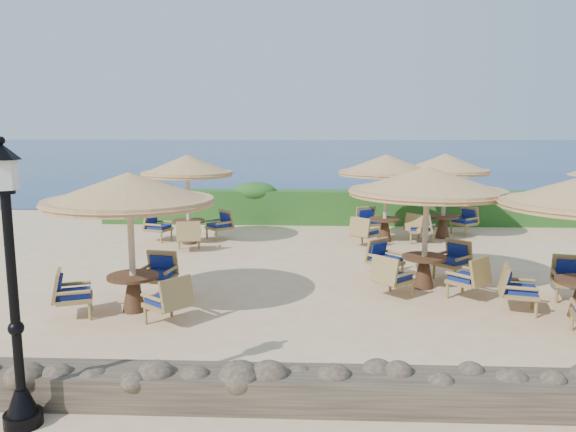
{
  "coord_description": "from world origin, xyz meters",
  "views": [
    {
      "loc": [
        -1.4,
        -12.8,
        3.5
      ],
      "look_at": [
        -2.02,
        0.83,
        1.3
      ],
      "focal_mm": 35.0,
      "sensor_mm": 36.0,
      "label": 1
    }
  ],
  "objects_px": {
    "cafe_set_1": "(427,199)",
    "cafe_set_3": "(188,181)",
    "cafe_set_0": "(130,208)",
    "cafe_set_4": "(386,178)",
    "lamp_post": "(14,299)",
    "cafe_set_5": "(445,175)"
  },
  "relations": [
    {
      "from": "cafe_set_1",
      "to": "cafe_set_4",
      "type": "relative_size",
      "value": 1.16
    },
    {
      "from": "lamp_post",
      "to": "cafe_set_5",
      "type": "xyz_separation_m",
      "value": [
        7.48,
        11.58,
        0.44
      ]
    },
    {
      "from": "cafe_set_0",
      "to": "cafe_set_4",
      "type": "bearing_deg",
      "value": 50.71
    },
    {
      "from": "cafe_set_1",
      "to": "cafe_set_5",
      "type": "xyz_separation_m",
      "value": [
        1.66,
        5.59,
        0.05
      ]
    },
    {
      "from": "lamp_post",
      "to": "cafe_set_1",
      "type": "xyz_separation_m",
      "value": [
        5.82,
        5.99,
        0.39
      ]
    },
    {
      "from": "cafe_set_3",
      "to": "lamp_post",
      "type": "bearing_deg",
      "value": -88.23
    },
    {
      "from": "cafe_set_1",
      "to": "cafe_set_3",
      "type": "height_order",
      "value": "same"
    },
    {
      "from": "lamp_post",
      "to": "cafe_set_4",
      "type": "height_order",
      "value": "lamp_post"
    },
    {
      "from": "cafe_set_0",
      "to": "cafe_set_4",
      "type": "distance_m",
      "value": 8.83
    },
    {
      "from": "cafe_set_1",
      "to": "cafe_set_3",
      "type": "xyz_separation_m",
      "value": [
        -6.14,
        4.4,
        -0.05
      ]
    },
    {
      "from": "cafe_set_4",
      "to": "cafe_set_5",
      "type": "distance_m",
      "value": 1.98
    },
    {
      "from": "cafe_set_5",
      "to": "cafe_set_3",
      "type": "bearing_deg",
      "value": -171.32
    },
    {
      "from": "lamp_post",
      "to": "cafe_set_0",
      "type": "bearing_deg",
      "value": 90.03
    },
    {
      "from": "cafe_set_0",
      "to": "cafe_set_5",
      "type": "relative_size",
      "value": 1.17
    },
    {
      "from": "cafe_set_3",
      "to": "cafe_set_4",
      "type": "relative_size",
      "value": 0.97
    },
    {
      "from": "lamp_post",
      "to": "cafe_set_3",
      "type": "bearing_deg",
      "value": 91.77
    },
    {
      "from": "cafe_set_1",
      "to": "cafe_set_0",
      "type": "bearing_deg",
      "value": -162.48
    },
    {
      "from": "cafe_set_0",
      "to": "cafe_set_5",
      "type": "xyz_separation_m",
      "value": [
        7.49,
        7.43,
        0.01
      ]
    },
    {
      "from": "cafe_set_0",
      "to": "cafe_set_3",
      "type": "xyz_separation_m",
      "value": [
        -0.32,
        6.24,
        -0.1
      ]
    },
    {
      "from": "lamp_post",
      "to": "cafe_set_0",
      "type": "xyz_separation_m",
      "value": [
        -0.0,
        4.15,
        0.44
      ]
    },
    {
      "from": "cafe_set_1",
      "to": "cafe_set_3",
      "type": "relative_size",
      "value": 1.2
    },
    {
      "from": "cafe_set_0",
      "to": "cafe_set_5",
      "type": "height_order",
      "value": "same"
    }
  ]
}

